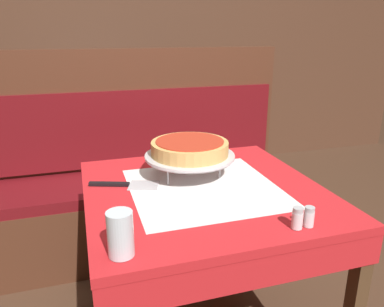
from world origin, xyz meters
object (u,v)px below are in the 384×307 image
Objects in this scene: dining_table_front at (204,209)px; deep_dish_pizza at (190,148)px; pizza_pan_stand at (190,157)px; pepper_shaker at (309,217)px; dining_table_rear at (95,121)px; condiment_caddy at (84,102)px; salt_shaker at (297,218)px; water_glass_near at (120,234)px; booth_bench at (149,192)px; pizza_server at (127,185)px.

deep_dish_pizza is at bearing 97.97° from dining_table_front.
pizza_pan_stand reaches higher than pepper_shaker.
dining_table_front is at bearing -80.00° from dining_table_rear.
dining_table_front is 4.95× the size of condiment_caddy.
condiment_caddy is (-0.54, 2.12, 0.00)m from salt_shaker.
water_glass_near is at bearing -134.63° from dining_table_front.
pizza_pan_stand is at bearing -79.84° from dining_table_rear.
dining_table_front is 1.78m from dining_table_rear.
booth_bench is at bearing -70.09° from condiment_caddy.
booth_bench is 28.29× the size of pepper_shaker.
dining_table_front is 0.21m from pizza_pan_stand.
pizza_pan_stand is 5.36× the size of salt_shaker.
dining_table_rear is at bearing -8.42° from condiment_caddy.
booth_bench is 0.89m from pizza_pan_stand.
pizza_server is (-0.22, -0.77, 0.39)m from booth_bench.
dining_table_rear is 5.86× the size of water_glass_near.
booth_bench is 1.34m from pepper_shaker.
water_glass_near reaches higher than dining_table_rear.
pizza_pan_stand is 0.58m from water_glass_near.
booth_bench reaches higher than deep_dish_pizza.
booth_bench is (0.25, -0.87, -0.27)m from dining_table_rear.
pizza_pan_stand is at bearing 0.00° from deep_dish_pizza.
pizza_pan_stand is (0.04, -0.75, 0.47)m from booth_bench.
water_glass_near is 1.86× the size of salt_shaker.
water_glass_near is at bearing -124.71° from deep_dish_pizza.
deep_dish_pizza reaches higher than pizza_pan_stand.
dining_table_rear is at bearing 88.89° from water_glass_near.
pizza_pan_stand is 2.88× the size of water_glass_near.
deep_dish_pizza is 4.86× the size of pepper_shaker.
deep_dish_pizza is at bearing 110.43° from salt_shaker.
dining_table_front is at bearing -82.03° from deep_dish_pizza.
water_glass_near is 2.11m from condiment_caddy.
booth_bench is at bearing 74.40° from pizza_server.
condiment_caddy is at bearing 109.91° from booth_bench.
dining_table_rear is 4.13× the size of condiment_caddy.
deep_dish_pizza is 1.14× the size of pizza_server.
condiment_caddy reaches higher than pepper_shaker.
water_glass_near reaches higher than pepper_shaker.
deep_dish_pizza is 4.57× the size of salt_shaker.
water_glass_near is at bearing -99.55° from pizza_server.
salt_shaker is at bearing -46.97° from pizza_server.
booth_bench is 1.33m from salt_shaker.
dining_table_rear is 1.66m from pizza_pan_stand.
condiment_caddy reaches higher than dining_table_front.
booth_bench reaches higher than pizza_server.
pizza_server is at bearing -88.74° from dining_table_rear.
pizza_server is at bearing -174.98° from pizza_pan_stand.
salt_shaker is at bearing -69.57° from deep_dish_pizza.
deep_dish_pizza is 0.53m from salt_shaker.
condiment_caddy is at bearing 102.06° from dining_table_front.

